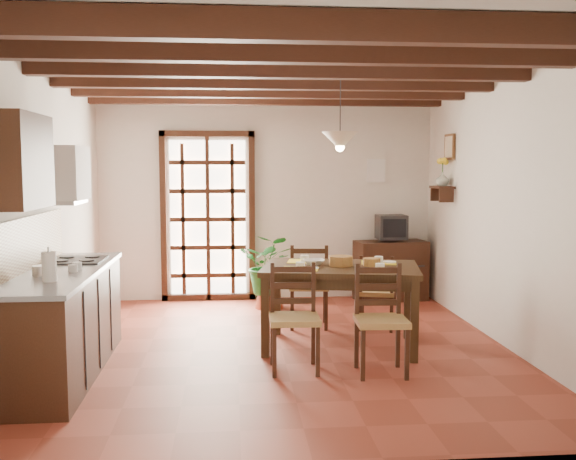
{
  "coord_description": "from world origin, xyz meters",
  "views": [
    {
      "loc": [
        -0.49,
        -6.21,
        1.81
      ],
      "look_at": [
        0.1,
        0.4,
        1.15
      ],
      "focal_mm": 40.0,
      "sensor_mm": 36.0,
      "label": 1
    }
  ],
  "objects": [
    {
      "name": "ground_plane",
      "position": [
        0.0,
        0.0,
        0.0
      ],
      "size": [
        5.0,
        5.0,
        0.0
      ],
      "primitive_type": "plane",
      "color": "brown"
    },
    {
      "name": "room_shell",
      "position": [
        0.0,
        0.0,
        1.82
      ],
      "size": [
        4.52,
        5.02,
        2.81
      ],
      "color": "silver",
      "rests_on": "ground_plane"
    },
    {
      "name": "ceiling_beams",
      "position": [
        0.0,
        0.0,
        2.69
      ],
      "size": [
        4.5,
        4.34,
        0.2
      ],
      "color": "black",
      "rests_on": "room_shell"
    },
    {
      "name": "french_door",
      "position": [
        -0.8,
        2.45,
        1.18
      ],
      "size": [
        1.26,
        0.11,
        2.32
      ],
      "color": "white",
      "rests_on": "ground_plane"
    },
    {
      "name": "kitchen_counter",
      "position": [
        -1.96,
        -0.6,
        0.47
      ],
      "size": [
        0.64,
        2.25,
        1.38
      ],
      "color": "black",
      "rests_on": "ground_plane"
    },
    {
      "name": "upper_cabinet",
      "position": [
        -2.08,
        -1.3,
        1.85
      ],
      "size": [
        0.35,
        0.8,
        0.7
      ],
      "primitive_type": "cube",
      "color": "black",
      "rests_on": "room_shell"
    },
    {
      "name": "range_hood",
      "position": [
        -2.05,
        -0.05,
        1.73
      ],
      "size": [
        0.38,
        0.6,
        0.54
      ],
      "color": "white",
      "rests_on": "room_shell"
    },
    {
      "name": "counter_items",
      "position": [
        -1.95,
        -0.51,
        0.96
      ],
      "size": [
        0.5,
        1.43,
        0.25
      ],
      "color": "black",
      "rests_on": "kitchen_counter"
    },
    {
      "name": "dining_table",
      "position": [
        0.59,
        0.01,
        0.72
      ],
      "size": [
        1.69,
        1.26,
        0.83
      ],
      "rotation": [
        0.0,
        0.0,
        -0.2
      ],
      "color": "#312010",
      "rests_on": "ground_plane"
    },
    {
      "name": "chair_near_left",
      "position": [
        0.06,
        -0.67,
        0.3
      ],
      "size": [
        0.44,
        0.42,
        0.95
      ],
      "rotation": [
        0.0,
        0.0,
        -0.02
      ],
      "color": "#9E7C43",
      "rests_on": "ground_plane"
    },
    {
      "name": "chair_near_right",
      "position": [
        0.81,
        -0.83,
        0.3
      ],
      "size": [
        0.46,
        0.44,
        0.95
      ],
      "rotation": [
        0.0,
        0.0,
        -0.04
      ],
      "color": "#9E7C43",
      "rests_on": "ground_plane"
    },
    {
      "name": "chair_far_left",
      "position": [
        0.38,
        0.85,
        0.3
      ],
      "size": [
        0.48,
        0.46,
        0.95
      ],
      "rotation": [
        0.0,
        0.0,
        3.04
      ],
      "color": "#9E7C43",
      "rests_on": "ground_plane"
    },
    {
      "name": "chair_far_right",
      "position": [
        1.12,
        0.7,
        0.26
      ],
      "size": [
        0.47,
        0.46,
        0.84
      ],
      "rotation": [
        0.0,
        0.0,
        2.87
      ],
      "color": "#9E7C43",
      "rests_on": "ground_plane"
    },
    {
      "name": "table_setting",
      "position": [
        0.59,
        0.01,
        0.93
      ],
      "size": [
        1.11,
        0.74,
        0.1
      ],
      "rotation": [
        0.0,
        0.0,
        -0.2
      ],
      "color": "yellow",
      "rests_on": "dining_table"
    },
    {
      "name": "table_bowl",
      "position": [
        0.34,
        0.12,
        0.85
      ],
      "size": [
        0.22,
        0.22,
        0.05
      ],
      "primitive_type": "imported",
      "rotation": [
        0.0,
        0.0,
        0.03
      ],
      "color": "white",
      "rests_on": "dining_table"
    },
    {
      "name": "sideboard",
      "position": [
        1.66,
        2.23,
        0.4
      ],
      "size": [
        1.0,
        0.56,
        0.8
      ],
      "primitive_type": "cube",
      "rotation": [
        0.0,
        0.0,
        0.15
      ],
      "color": "black",
      "rests_on": "ground_plane"
    },
    {
      "name": "crt_tv",
      "position": [
        1.66,
        2.22,
        0.99
      ],
      "size": [
        0.38,
        0.35,
        0.32
      ],
      "rotation": [
        0.0,
        0.0,
        0.01
      ],
      "color": "black",
      "rests_on": "sideboard"
    },
    {
      "name": "fuse_box",
      "position": [
        1.5,
        2.48,
        1.75
      ],
      "size": [
        0.25,
        0.03,
        0.32
      ],
      "primitive_type": "cube",
      "color": "white",
      "rests_on": "room_shell"
    },
    {
      "name": "plant_pot",
      "position": [
        -0.01,
        1.87,
        0.11
      ],
      "size": [
        0.37,
        0.37,
        0.23
      ],
      "primitive_type": "cone",
      "color": "maroon",
      "rests_on": "ground_plane"
    },
    {
      "name": "potted_plant",
      "position": [
        -0.01,
        1.87,
        0.57
      ],
      "size": [
        2.22,
        2.07,
        2.0
      ],
      "primitive_type": "imported",
      "rotation": [
        0.0,
        0.0,
        -0.35
      ],
      "color": "#144C19",
      "rests_on": "ground_plane"
    },
    {
      "name": "wall_shelf",
      "position": [
        2.14,
        1.6,
        1.51
      ],
      "size": [
        0.2,
        0.42,
        0.2
      ],
      "color": "black",
      "rests_on": "room_shell"
    },
    {
      "name": "shelf_vase",
      "position": [
        2.14,
        1.6,
        1.65
      ],
      "size": [
        0.15,
        0.15,
        0.15
      ],
      "primitive_type": "imported",
      "color": "#B2BFB2",
      "rests_on": "wall_shelf"
    },
    {
      "name": "shelf_flowers",
      "position": [
        2.14,
        1.6,
        1.86
      ],
      "size": [
        0.14,
        0.14,
        0.36
      ],
      "color": "yellow",
      "rests_on": "shelf_vase"
    },
    {
      "name": "framed_picture",
      "position": [
        2.22,
        1.6,
        2.05
      ],
      "size": [
        0.03,
        0.32,
        0.32
      ],
      "color": "brown",
      "rests_on": "room_shell"
    },
    {
      "name": "pendant_lamp",
      "position": [
        0.59,
        0.11,
        2.08
      ],
      "size": [
        0.36,
        0.36,
        0.84
      ],
      "color": "black",
      "rests_on": "room_shell"
    }
  ]
}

